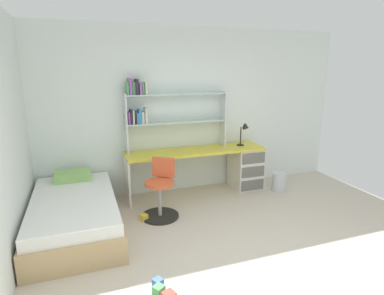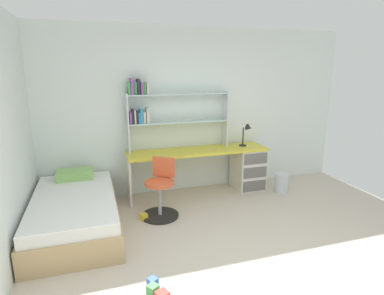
{
  "view_description": "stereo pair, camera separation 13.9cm",
  "coord_description": "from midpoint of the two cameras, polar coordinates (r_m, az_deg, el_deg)",
  "views": [
    {
      "loc": [
        -1.61,
        -2.28,
        2.02
      ],
      "look_at": [
        -0.22,
        1.65,
        0.98
      ],
      "focal_mm": 29.72,
      "sensor_mm": 36.0,
      "label": 1
    },
    {
      "loc": [
        -1.48,
        -2.33,
        2.02
      ],
      "look_at": [
        -0.22,
        1.65,
        0.98
      ],
      "focal_mm": 29.72,
      "sensor_mm": 36.0,
      "label": 2
    }
  ],
  "objects": [
    {
      "name": "desk_lamp",
      "position": [
        5.4,
        10.67,
        2.89
      ],
      "size": [
        0.2,
        0.17,
        0.38
      ],
      "color": "black",
      "rests_on": "desk"
    },
    {
      "name": "bed_platform",
      "position": [
        4.39,
        -19.41,
        -10.89
      ],
      "size": [
        1.05,
        1.9,
        0.58
      ],
      "color": "tan",
      "rests_on": "ground_plane"
    },
    {
      "name": "toy_block_yellow_0",
      "position": [
        4.49,
        -7.79,
        -12.22
      ],
      "size": [
        0.12,
        0.12,
        0.09
      ],
      "primitive_type": "cube",
      "rotation": [
        0.0,
        0.0,
        0.46
      ],
      "color": "gold",
      "rests_on": "ground_plane"
    },
    {
      "name": "toy_block_blue_2",
      "position": [
        3.3,
        -5.78,
        -22.92
      ],
      "size": [
        0.11,
        0.11,
        0.08
      ],
      "primitive_type": "cube",
      "rotation": [
        0.0,
        0.0,
        0.48
      ],
      "color": "#3860B7",
      "rests_on": "ground_plane"
    },
    {
      "name": "swivel_chair",
      "position": [
        4.47,
        -4.79,
        -8.31
      ],
      "size": [
        0.52,
        0.52,
        0.81
      ],
      "color": "black",
      "rests_on": "ground_plane"
    },
    {
      "name": "waste_bin",
      "position": [
        5.56,
        16.48,
        -6.11
      ],
      "size": [
        0.23,
        0.23,
        0.32
      ],
      "primitive_type": "cylinder",
      "color": "silver",
      "rests_on": "ground_plane"
    },
    {
      "name": "bookshelf_hutch",
      "position": [
        4.98,
        -4.59,
        7.04
      ],
      "size": [
        1.63,
        0.22,
        1.13
      ],
      "color": "silver",
      "rests_on": "desk"
    },
    {
      "name": "ground_plane",
      "position": [
        3.44,
        14.15,
        -22.61
      ],
      "size": [
        5.65,
        6.3,
        0.02
      ],
      "primitive_type": "cube",
      "color": "beige"
    },
    {
      "name": "toy_block_green_1",
      "position": [
        3.21,
        -5.69,
        -24.03
      ],
      "size": [
        0.13,
        0.13,
        0.09
      ],
      "primitive_type": "cube",
      "rotation": [
        0.0,
        0.0,
        0.6
      ],
      "color": "#479E51",
      "rests_on": "ground_plane"
    },
    {
      "name": "desk",
      "position": [
        5.42,
        8.06,
        -3.12
      ],
      "size": [
        2.28,
        0.54,
        0.74
      ],
      "color": "gold",
      "rests_on": "ground_plane"
    },
    {
      "name": "room_shell",
      "position": [
        3.65,
        -12.51,
        2.84
      ],
      "size": [
        5.65,
        6.3,
        2.66
      ],
      "color": "silver",
      "rests_on": "ground_plane"
    }
  ]
}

